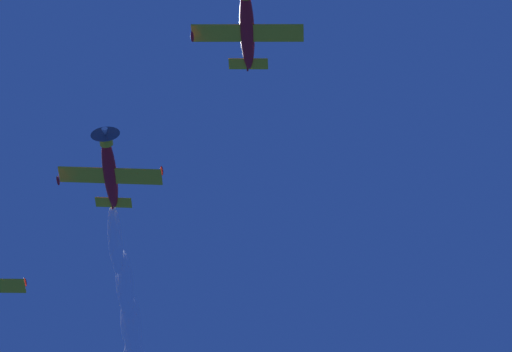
# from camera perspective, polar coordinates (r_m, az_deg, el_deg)

# --- Properties ---
(airplane_lead) EXTENTS (6.97, 7.88, 3.02)m
(airplane_lead) POSITION_cam_1_polar(r_m,az_deg,el_deg) (75.65, -0.48, 7.83)
(airplane_lead) COLOR red
(airplane_left_wingman) EXTENTS (6.99, 7.85, 2.88)m
(airplane_left_wingman) POSITION_cam_1_polar(r_m,az_deg,el_deg) (80.78, -7.68, 0.33)
(airplane_left_wingman) COLOR red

